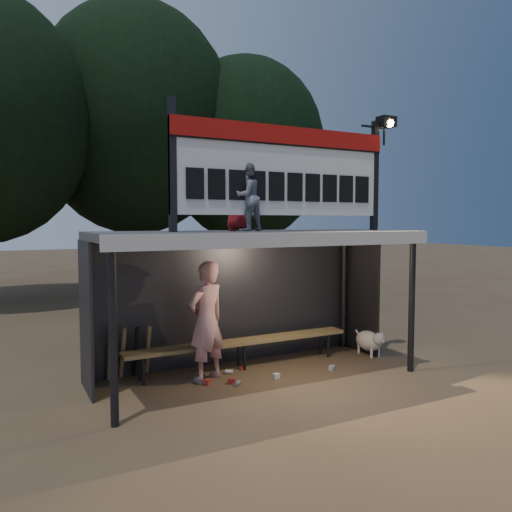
{
  "coord_description": "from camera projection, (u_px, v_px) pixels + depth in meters",
  "views": [
    {
      "loc": [
        -3.59,
        -6.89,
        2.47
      ],
      "look_at": [
        0.2,
        0.4,
        1.9
      ],
      "focal_mm": 35.0,
      "sensor_mm": 36.0,
      "label": 1
    }
  ],
  "objects": [
    {
      "name": "tree_right",
      "position": [
        246.0,
        151.0,
        19.16
      ],
      "size": [
        6.08,
        6.08,
        8.72
      ],
      "color": "#322116",
      "rests_on": "ground"
    },
    {
      "name": "child_a",
      "position": [
        247.0,
        197.0,
        7.67
      ],
      "size": [
        0.6,
        0.52,
        1.05
      ],
      "primitive_type": "imported",
      "rotation": [
        0.0,
        0.0,
        3.42
      ],
      "color": "slate",
      "rests_on": "dugout_shelter"
    },
    {
      "name": "tree_mid",
      "position": [
        135.0,
        120.0,
        18.14
      ],
      "size": [
        7.22,
        7.22,
        10.36
      ],
      "color": "#2F1F15",
      "rests_on": "ground"
    },
    {
      "name": "dog",
      "position": [
        370.0,
        341.0,
        9.17
      ],
      "size": [
        0.36,
        0.81,
        0.49
      ],
      "color": "silver",
      "rests_on": "ground"
    },
    {
      "name": "dugout_shelter",
      "position": [
        249.0,
        260.0,
        8.01
      ],
      "size": [
        5.1,
        2.08,
        2.32
      ],
      "color": "#424244",
      "rests_on": "ground"
    },
    {
      "name": "scoreboard_assembly",
      "position": [
        288.0,
        168.0,
        7.94
      ],
      "size": [
        4.1,
        0.27,
        1.99
      ],
      "color": "black",
      "rests_on": "dugout_shelter"
    },
    {
      "name": "bench",
      "position": [
        241.0,
        343.0,
        8.38
      ],
      "size": [
        4.0,
        0.35,
        0.48
      ],
      "color": "olive",
      "rests_on": "ground"
    },
    {
      "name": "bats",
      "position": [
        129.0,
        352.0,
        7.79
      ],
      "size": [
        0.68,
        0.35,
        0.84
      ],
      "color": "olive",
      "rests_on": "ground"
    },
    {
      "name": "ground",
      "position": [
        256.0,
        377.0,
        7.93
      ],
      "size": [
        80.0,
        80.0,
        0.0
      ],
      "primitive_type": "plane",
      "color": "brown",
      "rests_on": "ground"
    },
    {
      "name": "litter",
      "position": [
        246.0,
        376.0,
        7.85
      ],
      "size": [
        2.34,
        0.87,
        0.08
      ],
      "color": "#A5211C",
      "rests_on": "ground"
    },
    {
      "name": "player",
      "position": [
        206.0,
        321.0,
        7.74
      ],
      "size": [
        0.79,
        0.66,
        1.86
      ],
      "primitive_type": "imported",
      "rotation": [
        0.0,
        0.0,
        3.51
      ],
      "color": "silver",
      "rests_on": "ground"
    },
    {
      "name": "child_b",
      "position": [
        238.0,
        199.0,
        8.07
      ],
      "size": [
        0.54,
        0.38,
        1.04
      ],
      "primitive_type": "imported",
      "rotation": [
        0.0,
        0.0,
        3.03
      ],
      "color": "maroon",
      "rests_on": "dugout_shelter"
    }
  ]
}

